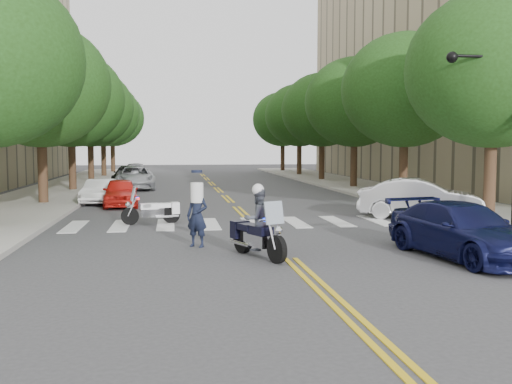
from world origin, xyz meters
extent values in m
plane|color=#38383A|center=(0.00, 0.00, 0.00)|extent=(140.00, 140.00, 0.00)
cube|color=#9E9991|center=(-9.50, 22.00, 0.07)|extent=(5.00, 60.00, 0.15)
cube|color=#9E9991|center=(9.50, 22.00, 0.07)|extent=(5.00, 60.00, 0.15)
cylinder|color=#382316|center=(-8.80, 14.00, 1.66)|extent=(0.44, 0.44, 3.32)
ellipsoid|color=#1D3E11|center=(-8.80, 14.00, 5.56)|extent=(6.40, 6.40, 5.76)
cylinder|color=#382316|center=(-8.80, 22.00, 1.66)|extent=(0.44, 0.44, 3.32)
ellipsoid|color=#1D3E11|center=(-8.80, 22.00, 5.56)|extent=(6.40, 6.40, 5.76)
cylinder|color=#382316|center=(-8.80, 30.00, 1.66)|extent=(0.44, 0.44, 3.32)
ellipsoid|color=#1D3E11|center=(-8.80, 30.00, 5.56)|extent=(6.40, 6.40, 5.76)
cylinder|color=#382316|center=(-8.80, 38.00, 1.66)|extent=(0.44, 0.44, 3.32)
ellipsoid|color=#1D3E11|center=(-8.80, 38.00, 5.56)|extent=(6.40, 6.40, 5.76)
cylinder|color=#382316|center=(-8.80, 46.00, 1.66)|extent=(0.44, 0.44, 3.32)
ellipsoid|color=#1D3E11|center=(-8.80, 46.00, 5.56)|extent=(6.40, 6.40, 5.76)
cylinder|color=#382316|center=(8.80, 6.00, 1.66)|extent=(0.44, 0.44, 3.32)
ellipsoid|color=#1D3E11|center=(8.80, 6.00, 5.56)|extent=(6.40, 6.40, 5.76)
cylinder|color=#382316|center=(8.80, 14.00, 1.66)|extent=(0.44, 0.44, 3.32)
ellipsoid|color=#1D3E11|center=(8.80, 14.00, 5.56)|extent=(6.40, 6.40, 5.76)
cylinder|color=#382316|center=(8.80, 22.00, 1.66)|extent=(0.44, 0.44, 3.32)
ellipsoid|color=#1D3E11|center=(8.80, 22.00, 5.56)|extent=(6.40, 6.40, 5.76)
cylinder|color=#382316|center=(8.80, 30.00, 1.66)|extent=(0.44, 0.44, 3.32)
ellipsoid|color=#1D3E11|center=(8.80, 30.00, 5.56)|extent=(6.40, 6.40, 5.76)
cylinder|color=#382316|center=(8.80, 38.00, 1.66)|extent=(0.44, 0.44, 3.32)
ellipsoid|color=#1D3E11|center=(8.80, 38.00, 5.56)|extent=(6.40, 6.40, 5.76)
cylinder|color=#382316|center=(8.80, 46.00, 1.66)|extent=(0.44, 0.44, 3.32)
ellipsoid|color=#1D3E11|center=(8.80, 46.00, 5.56)|extent=(6.40, 6.40, 5.76)
cylinder|color=black|center=(7.00, 3.50, 5.60)|extent=(2.40, 0.10, 0.10)
sphere|color=black|center=(5.90, 3.50, 5.55)|extent=(0.36, 0.36, 0.36)
cylinder|color=black|center=(-0.43, -0.50, 0.34)|extent=(0.40, 0.68, 0.68)
cylinder|color=black|center=(-1.06, 0.96, 0.34)|extent=(0.43, 0.69, 0.68)
cube|color=silver|center=(-0.76, 0.27, 0.45)|extent=(0.65, 0.95, 0.32)
cube|color=black|center=(-0.72, 0.18, 0.70)|extent=(0.60, 0.78, 0.22)
cube|color=black|center=(-0.94, 0.68, 0.72)|extent=(0.58, 0.66, 0.16)
cube|color=black|center=(-1.12, 1.09, 0.60)|extent=(0.52, 0.45, 0.45)
cube|color=#8C99A5|center=(-0.48, -0.39, 1.19)|extent=(0.52, 0.34, 0.54)
cube|color=red|center=(-0.43, -0.18, 1.01)|extent=(0.13, 0.13, 0.08)
cube|color=#0C26E5|center=(-0.65, -0.28, 1.01)|extent=(0.13, 0.13, 0.08)
imported|color=#474C56|center=(-0.76, 0.27, 0.96)|extent=(0.93, 0.85, 1.57)
sphere|color=silver|center=(-0.76, 0.27, 1.70)|extent=(0.30, 0.30, 0.30)
cylinder|color=black|center=(-4.34, 6.67, 0.31)|extent=(0.63, 0.24, 0.62)
cylinder|color=black|center=(-2.90, 6.94, 0.31)|extent=(0.64, 0.28, 0.62)
cube|color=silver|center=(-3.57, 6.82, 0.41)|extent=(0.86, 0.44, 0.29)
cube|color=white|center=(-3.66, 6.80, 0.64)|extent=(0.69, 0.44, 0.20)
cube|color=white|center=(-3.17, 6.89, 0.66)|extent=(0.56, 0.45, 0.15)
cube|color=white|center=(-2.77, 6.97, 0.55)|extent=(0.34, 0.44, 0.41)
cube|color=#8C99A5|center=(-4.22, 6.69, 1.09)|extent=(0.22, 0.47, 0.50)
cube|color=red|center=(-4.05, 6.62, 0.93)|extent=(0.11, 0.11, 0.07)
cube|color=#0C26E5|center=(-4.09, 6.83, 0.93)|extent=(0.11, 0.11, 0.07)
imported|color=black|center=(-2.19, 2.00, 0.85)|extent=(0.74, 0.68, 1.71)
imported|color=silver|center=(6.50, 6.91, 0.76)|extent=(4.87, 3.40, 1.52)
imported|color=#0E113C|center=(4.26, -0.50, 0.68)|extent=(2.68, 4.95, 1.36)
imported|color=red|center=(-5.20, 13.00, 0.65)|extent=(1.82, 3.90, 1.29)
imported|color=white|center=(-6.30, 14.50, 0.58)|extent=(1.54, 3.63, 1.17)
imported|color=#A1A4A8|center=(-5.20, 23.50, 0.72)|extent=(2.78, 5.37, 1.45)
imported|color=black|center=(-6.06, 28.50, 0.65)|extent=(2.07, 4.56, 1.29)
imported|color=#949599|center=(-5.62, 31.37, 0.75)|extent=(2.22, 4.58, 1.51)
camera|label=1|loc=(-2.85, -13.58, 2.78)|focal=40.00mm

